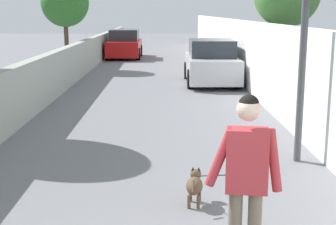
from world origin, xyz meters
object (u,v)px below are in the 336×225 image
(dog, at_px, (195,185))
(car_near, at_px, (211,63))
(car_far, at_px, (125,45))
(tree_left_far, at_px, (65,3))
(person_skateboarder, at_px, (247,171))

(dog, bearing_deg, car_near, -6.57)
(car_near, xyz_separation_m, car_far, (9.58, 3.82, 0.00))
(tree_left_far, height_order, person_skateboarder, tree_left_far)
(tree_left_far, relative_size, person_skateboarder, 2.30)
(person_skateboarder, height_order, car_far, person_skateboarder)
(person_skateboarder, height_order, dog, person_skateboarder)
(tree_left_far, height_order, car_far, tree_left_far)
(tree_left_far, xyz_separation_m, dog, (-15.44, -4.67, -2.59))
(dog, bearing_deg, tree_left_far, 16.85)
(tree_left_far, bearing_deg, car_far, -22.35)
(person_skateboarder, distance_m, dog, 2.03)
(tree_left_far, xyz_separation_m, person_skateboarder, (-17.26, -5.02, -1.78))
(tree_left_far, xyz_separation_m, car_far, (5.17, -2.13, -2.15))
(person_skateboarder, distance_m, car_near, 12.89)
(car_far, bearing_deg, tree_left_far, 157.65)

